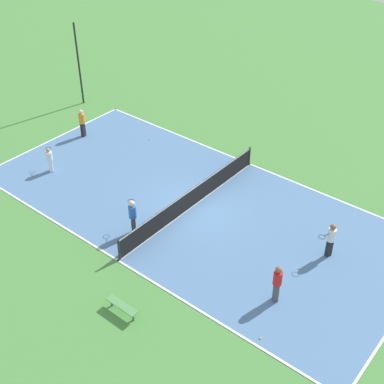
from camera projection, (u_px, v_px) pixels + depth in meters
The scene contains 13 objects.
ground_plane at pixel (192, 207), 26.63m from camera, with size 80.00×80.00×0.00m, color #47843D.
court_surface at pixel (192, 207), 26.62m from camera, with size 10.32×21.58×0.02m.
tennis_net at pixel (192, 197), 26.29m from camera, with size 10.12×0.10×1.12m.
bench at pixel (122, 306), 20.74m from camera, with size 0.36×1.48×0.45m.
player_near_blue at pixel (133, 214), 24.36m from camera, with size 0.86×0.93×1.81m.
player_far_white at pixel (49, 158), 28.81m from camera, with size 0.83×0.94×1.42m.
player_coach_red at pixel (277, 281), 20.90m from camera, with size 0.47×0.47×1.79m.
player_near_white at pixel (331, 238), 23.08m from camera, with size 0.99×0.61×1.74m.
player_center_orange at pixel (82, 121), 31.86m from camera, with size 0.43×0.43×1.75m.
tennis_ball_far_baseline at pixel (299, 268), 22.93m from camera, with size 0.07×0.07×0.07m, color #CCE033.
tennis_ball_midcourt at pixel (260, 338), 19.88m from camera, with size 0.07×0.07×0.07m, color #CCE033.
tennis_ball_left_sideline at pixel (149, 139), 32.06m from camera, with size 0.07×0.07×0.07m, color #CCE033.
fence_post_back_right at pixel (79, 64), 34.63m from camera, with size 0.12×0.12×5.46m.
Camera 1 is at (-16.51, -13.46, 15.99)m, focal length 50.00 mm.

